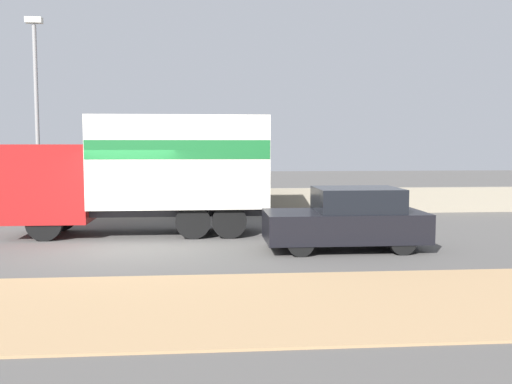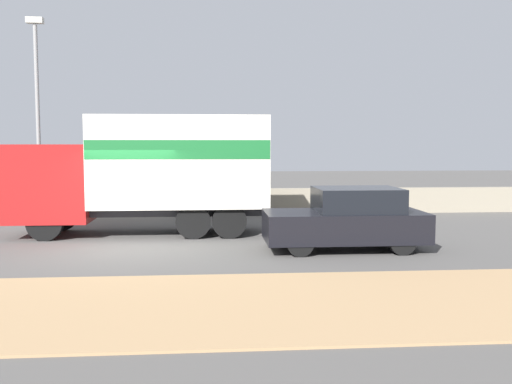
# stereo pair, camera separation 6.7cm
# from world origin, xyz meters

# --- Properties ---
(ground_plane) EXTENTS (80.00, 80.00, 0.00)m
(ground_plane) POSITION_xyz_m (0.00, 0.00, 0.00)
(ground_plane) COLOR #514F4C
(dirt_shoulder_foreground) EXTENTS (60.00, 4.22, 0.04)m
(dirt_shoulder_foreground) POSITION_xyz_m (0.00, -5.41, 0.02)
(dirt_shoulder_foreground) COLOR tan
(dirt_shoulder_foreground) RESTS_ON ground_plane
(stone_wall_backdrop) EXTENTS (60.00, 0.35, 0.97)m
(stone_wall_backdrop) POSITION_xyz_m (0.00, 6.81, 0.48)
(stone_wall_backdrop) COLOR gray
(stone_wall_backdrop) RESTS_ON ground_plane
(street_lamp) EXTENTS (0.56, 0.28, 6.98)m
(street_lamp) POSITION_xyz_m (-3.74, 5.81, 4.04)
(street_lamp) COLOR gray
(street_lamp) RESTS_ON ground_plane
(box_truck) EXTENTS (7.39, 2.36, 3.47)m
(box_truck) POSITION_xyz_m (0.53, 2.25, 1.97)
(box_truck) COLOR maroon
(box_truck) RESTS_ON ground_plane
(car_hatchback) EXTENTS (4.00, 1.82, 1.57)m
(car_hatchback) POSITION_xyz_m (5.65, -0.65, 0.77)
(car_hatchback) COLOR black
(car_hatchback) RESTS_ON ground_plane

